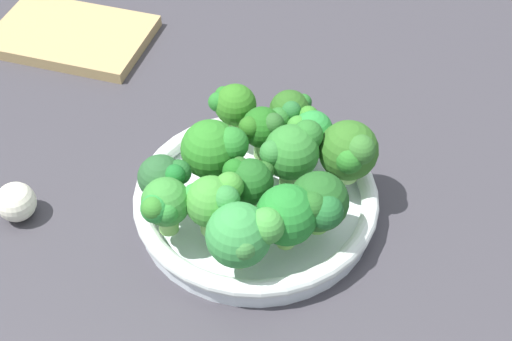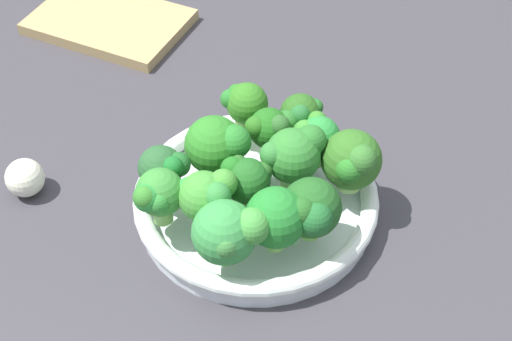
# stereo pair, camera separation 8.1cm
# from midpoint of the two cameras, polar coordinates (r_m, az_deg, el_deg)

# --- Properties ---
(ground_plane) EXTENTS (1.30, 1.30, 0.03)m
(ground_plane) POSITION_cam_midpoint_polar(r_m,az_deg,el_deg) (0.86, 4.39, -5.00)
(ground_plane) COLOR #3A373D
(bowl) EXTENTS (0.27, 0.27, 0.04)m
(bowl) POSITION_cam_midpoint_polar(r_m,az_deg,el_deg) (0.85, 2.75, -2.39)
(bowl) COLOR white
(bowl) RESTS_ON ground_plane
(broccoli_floret_0) EXTENTS (0.06, 0.05, 0.06)m
(broccoli_floret_0) POSITION_cam_midpoint_polar(r_m,az_deg,el_deg) (0.81, -3.94, 0.01)
(broccoli_floret_0) COLOR #A2C864
(broccoli_floret_0) RESTS_ON bowl
(broccoli_floret_1) EXTENTS (0.06, 0.06, 0.07)m
(broccoli_floret_1) POSITION_cam_midpoint_polar(r_m,az_deg,el_deg) (0.75, 4.32, -3.64)
(broccoli_floret_1) COLOR #9BD763
(broccoli_floret_1) RESTS_ON bowl
(broccoli_floret_2) EXTENTS (0.05, 0.05, 0.07)m
(broccoli_floret_2) POSITION_cam_midpoint_polar(r_m,az_deg,el_deg) (0.77, -4.29, -1.97)
(broccoli_floret_2) COLOR #7DBA58
(broccoli_floret_2) RESTS_ON bowl
(broccoli_floret_3) EXTENTS (0.07, 0.06, 0.07)m
(broccoli_floret_3) POSITION_cam_midpoint_polar(r_m,az_deg,el_deg) (0.82, 0.05, 1.76)
(broccoli_floret_3) COLOR #8BC957
(broccoli_floret_3) RESTS_ON bowl
(broccoli_floret_4) EXTENTS (0.05, 0.05, 0.07)m
(broccoli_floret_4) POSITION_cam_midpoint_polar(r_m,az_deg,el_deg) (0.84, 3.83, 2.98)
(broccoli_floret_4) COLOR #92CC6E
(broccoli_floret_4) RESTS_ON bowl
(broccoli_floret_5) EXTENTS (0.06, 0.07, 0.07)m
(broccoli_floret_5) POSITION_cam_midpoint_polar(r_m,az_deg,el_deg) (0.77, 7.02, -3.07)
(broccoli_floret_5) COLOR #88CC57
(broccoli_floret_5) RESTS_ON bowl
(broccoli_floret_6) EXTENTS (0.06, 0.05, 0.07)m
(broccoli_floret_6) POSITION_cam_midpoint_polar(r_m,az_deg,el_deg) (0.77, -0.67, -2.03)
(broccoli_floret_6) COLOR #8DCA66
(broccoli_floret_6) RESTS_ON bowl
(broccoli_floret_7) EXTENTS (0.05, 0.05, 0.06)m
(broccoli_floret_7) POSITION_cam_midpoint_polar(r_m,az_deg,el_deg) (0.85, 7.26, 2.42)
(broccoli_floret_7) COLOR #82B259
(broccoli_floret_7) RESTS_ON bowl
(broccoli_floret_8) EXTENTS (0.07, 0.06, 0.07)m
(broccoli_floret_8) POSITION_cam_midpoint_polar(r_m,az_deg,el_deg) (0.81, 5.53, 1.01)
(broccoli_floret_8) COLOR #7FBB5D
(broccoli_floret_8) RESTS_ON bowl
(broccoli_floret_9) EXTENTS (0.05, 0.05, 0.07)m
(broccoli_floret_9) POSITION_cam_midpoint_polar(r_m,az_deg,el_deg) (0.88, 1.87, 4.68)
(broccoli_floret_9) COLOR #93C45F
(broccoli_floret_9) RESTS_ON bowl
(broccoli_floret_10) EXTENTS (0.05, 0.05, 0.06)m
(broccoli_floret_10) POSITION_cam_midpoint_polar(r_m,az_deg,el_deg) (0.80, 2.19, -0.73)
(broccoli_floret_10) COLOR #90CD6A
(broccoli_floret_10) RESTS_ON bowl
(broccoli_floret_11) EXTENTS (0.08, 0.06, 0.07)m
(broccoli_floret_11) POSITION_cam_midpoint_polar(r_m,az_deg,el_deg) (0.74, 1.09, -4.76)
(broccoli_floret_11) COLOR #97D663
(broccoli_floret_11) RESTS_ON bowl
(broccoli_floret_12) EXTENTS (0.05, 0.05, 0.06)m
(broccoli_floret_12) POSITION_cam_midpoint_polar(r_m,az_deg,el_deg) (0.87, 6.01, 3.90)
(broccoli_floret_12) COLOR #8FD963
(broccoli_floret_12) RESTS_ON bowl
(broccoli_floret_13) EXTENTS (0.06, 0.07, 0.07)m
(broccoli_floret_13) POSITION_cam_midpoint_polar(r_m,az_deg,el_deg) (0.82, 9.89, 0.54)
(broccoli_floret_13) COLOR #91C668
(broccoli_floret_13) RESTS_ON bowl
(cutting_board) EXTENTS (0.25, 0.20, 0.02)m
(cutting_board) POSITION_cam_midpoint_polar(r_m,az_deg,el_deg) (1.14, -8.69, 10.65)
(cutting_board) COLOR tan
(cutting_board) RESTS_ON ground_plane
(garlic_bulb) EXTENTS (0.04, 0.04, 0.04)m
(garlic_bulb) POSITION_cam_midpoint_polar(r_m,az_deg,el_deg) (0.89, -14.13, -0.65)
(garlic_bulb) COLOR white
(garlic_bulb) RESTS_ON ground_plane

